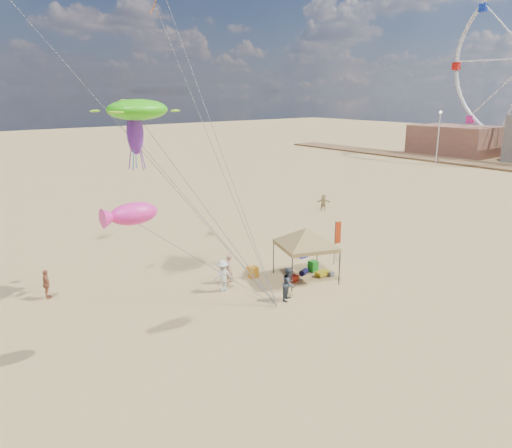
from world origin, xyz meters
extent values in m
plane|color=tan|center=(0.00, 0.00, 0.00)|extent=(280.00, 280.00, 0.00)
cylinder|color=black|center=(2.56, 4.48, 1.01)|extent=(0.06, 0.06, 2.02)
cylinder|color=black|center=(5.42, 3.47, 1.01)|extent=(0.06, 0.06, 2.02)
cylinder|color=black|center=(1.55, 1.61, 1.01)|extent=(0.06, 0.06, 2.02)
cylinder|color=black|center=(4.41, 0.60, 1.01)|extent=(0.06, 0.06, 2.02)
cube|color=olive|center=(3.48, 2.54, 2.15)|extent=(3.99, 3.99, 0.24)
pyramid|color=olive|center=(3.48, 2.54, 3.28)|extent=(5.79, 5.79, 1.01)
cylinder|color=black|center=(6.84, 3.27, 1.49)|extent=(0.04, 0.04, 2.98)
cube|color=#BA320E|center=(7.05, 3.21, 2.17)|extent=(0.42, 0.14, 1.49)
cube|color=#A31E0D|center=(2.60, 2.65, 0.19)|extent=(0.54, 0.38, 0.38)
cube|color=#161BB2|center=(6.10, 5.49, 0.19)|extent=(0.54, 0.38, 0.38)
cylinder|color=#0E0D3A|center=(3.91, 3.10, 0.18)|extent=(0.69, 0.54, 0.36)
cylinder|color=orange|center=(1.49, 5.52, 0.18)|extent=(0.54, 0.69, 0.36)
cube|color=#1B9722|center=(4.78, 3.16, 0.35)|extent=(0.50, 0.50, 0.70)
cube|color=orange|center=(1.09, 4.67, 0.35)|extent=(0.50, 0.50, 0.70)
cube|color=slate|center=(5.06, 1.88, 0.14)|extent=(0.34, 0.30, 0.28)
cube|color=gold|center=(4.67, 2.19, 0.20)|extent=(0.90, 0.50, 0.24)
imported|color=tan|center=(-0.60, 4.92, 0.90)|extent=(0.79, 0.73, 1.80)
imported|color=#38414D|center=(0.62, 0.85, 0.94)|extent=(1.14, 1.06, 1.88)
imported|color=silver|center=(-1.58, 4.10, 0.93)|extent=(1.29, 0.86, 1.86)
imported|color=#AD6642|center=(-9.87, 9.26, 0.85)|extent=(0.47, 1.02, 1.70)
imported|color=tan|center=(17.28, 14.46, 0.79)|extent=(1.43, 1.27, 1.57)
cube|color=#8C5947|center=(67.00, 30.00, 2.60)|extent=(10.00, 14.00, 5.20)
cylinder|color=silver|center=(55.00, 26.00, 4.00)|extent=(0.16, 0.16, 8.00)
sphere|color=#FFF2CC|center=(55.00, 26.00, 8.00)|extent=(0.50, 0.50, 0.50)
cube|color=red|center=(72.00, 34.15, 15.72)|extent=(1.16, 1.16, 1.36)
cube|color=#142DA5|center=(72.00, 30.17, 25.33)|extent=(1.16, 1.16, 1.36)
cube|color=#F2268C|center=(72.00, 30.17, 6.11)|extent=(1.16, 1.16, 1.36)
ellipsoid|color=#39D310|center=(-4.97, 6.72, 10.25)|extent=(3.97, 3.58, 1.09)
ellipsoid|color=#FF2A9B|center=(-8.28, 0.46, 6.39)|extent=(2.28, 1.75, 0.91)
ellipsoid|color=purple|center=(-4.85, 7.48, 9.00)|extent=(1.18, 1.18, 2.37)
cube|color=#D55714|center=(-1.92, 10.01, 16.21)|extent=(1.12, 1.51, 1.27)
camera|label=1|loc=(-16.08, -17.54, 11.17)|focal=33.93mm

